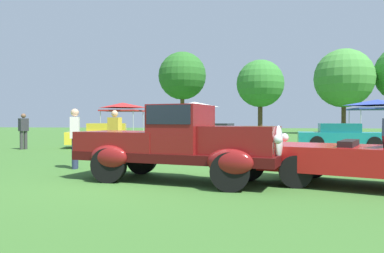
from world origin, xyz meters
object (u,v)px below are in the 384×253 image
(neighbor_convertible, at_px, (377,159))
(show_car_charcoal, at_px, (214,136))
(canopy_tent_center_field, at_px, (194,106))
(feature_pickup_truck, at_px, (178,142))
(canopy_tent_left_field, at_px, (123,106))
(show_car_teal, at_px, (342,136))
(spectator_far_side, at_px, (24,130))
(canopy_tent_right_field, at_px, (378,104))
(spectator_near_truck, at_px, (115,134))
(show_car_yellow, at_px, (110,136))
(spectator_between_cars, at_px, (75,136))

(neighbor_convertible, bearing_deg, show_car_charcoal, 112.88)
(canopy_tent_center_field, bearing_deg, feature_pickup_truck, -82.35)
(canopy_tent_left_field, bearing_deg, show_car_teal, -31.45)
(spectator_far_side, bearing_deg, canopy_tent_left_field, 85.25)
(neighbor_convertible, xyz_separation_m, spectator_far_side, (-13.09, 8.13, 0.33))
(show_car_teal, relative_size, canopy_tent_right_field, 1.36)
(canopy_tent_left_field, bearing_deg, show_car_charcoal, -48.73)
(show_car_teal, distance_m, spectator_near_truck, 11.14)
(show_car_charcoal, distance_m, spectator_far_side, 9.03)
(show_car_charcoal, height_order, canopy_tent_left_field, canopy_tent_left_field)
(canopy_tent_left_field, relative_size, canopy_tent_right_field, 0.90)
(canopy_tent_center_field, bearing_deg, canopy_tent_left_field, 175.73)
(neighbor_convertible, relative_size, show_car_teal, 1.11)
(show_car_yellow, relative_size, canopy_tent_left_field, 1.61)
(canopy_tent_right_field, bearing_deg, show_car_teal, -118.47)
(canopy_tent_center_field, distance_m, canopy_tent_right_field, 12.12)
(show_car_teal, bearing_deg, neighbor_convertible, -99.26)
(feature_pickup_truck, relative_size, show_car_charcoal, 1.02)
(neighbor_convertible, height_order, spectator_near_truck, spectator_near_truck)
(neighbor_convertible, distance_m, show_car_teal, 10.81)
(spectator_near_truck, bearing_deg, canopy_tent_center_field, 88.89)
(spectator_near_truck, distance_m, spectator_far_side, 7.66)
(spectator_near_truck, height_order, canopy_tent_right_field, canopy_tent_right_field)
(feature_pickup_truck, xyz_separation_m, neighbor_convertible, (4.10, -0.21, -0.29))
(show_car_yellow, height_order, canopy_tent_left_field, canopy_tent_left_field)
(spectator_far_side, height_order, canopy_tent_center_field, canopy_tent_center_field)
(spectator_between_cars, height_order, spectator_far_side, same)
(neighbor_convertible, relative_size, canopy_tent_center_field, 1.72)
(spectator_between_cars, bearing_deg, feature_pickup_truck, -27.34)
(spectator_near_truck, bearing_deg, spectator_between_cars, -106.85)
(show_car_yellow, height_order, canopy_tent_center_field, canopy_tent_center_field)
(show_car_yellow, xyz_separation_m, canopy_tent_right_field, (14.95, 7.75, 1.82))
(show_car_yellow, height_order, spectator_between_cars, spectator_between_cars)
(spectator_between_cars, bearing_deg, canopy_tent_center_field, 87.24)
(feature_pickup_truck, relative_size, show_car_teal, 1.15)
(canopy_tent_right_field, bearing_deg, neighbor_convertible, -107.30)
(canopy_tent_right_field, bearing_deg, canopy_tent_left_field, 174.67)
(neighbor_convertible, relative_size, spectator_near_truck, 2.76)
(neighbor_convertible, xyz_separation_m, canopy_tent_right_field, (5.46, 17.54, 1.84))
(show_car_yellow, xyz_separation_m, spectator_far_side, (-3.61, -1.66, 0.31))
(canopy_tent_left_field, bearing_deg, spectator_far_side, -94.75)
(show_car_charcoal, relative_size, spectator_between_cars, 2.79)
(spectator_far_side, bearing_deg, spectator_between_cars, -47.54)
(show_car_teal, xyz_separation_m, spectator_between_cars, (-9.15, -8.76, 0.31))
(neighbor_convertible, bearing_deg, show_car_teal, 80.74)
(show_car_yellow, bearing_deg, spectator_between_cars, -75.23)
(spectator_far_side, bearing_deg, show_car_yellow, 24.74)
(neighbor_convertible, relative_size, canopy_tent_right_field, 1.51)
(neighbor_convertible, distance_m, canopy_tent_right_field, 18.46)
(spectator_between_cars, relative_size, spectator_far_side, 1.00)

